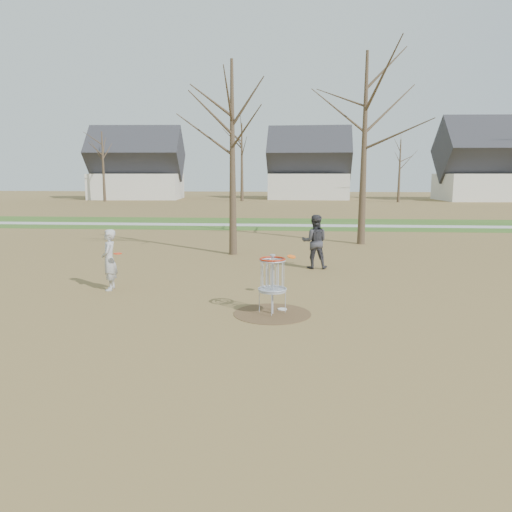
{
  "coord_description": "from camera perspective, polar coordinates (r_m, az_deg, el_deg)",
  "views": [
    {
      "loc": [
        0.54,
        -11.14,
        3.19
      ],
      "look_at": [
        -0.5,
        1.5,
        1.1
      ],
      "focal_mm": 35.0,
      "sensor_mm": 36.0,
      "label": 1
    }
  ],
  "objects": [
    {
      "name": "dirt_circle",
      "position": [
        11.6,
        1.86,
        -6.58
      ],
      "size": [
        1.8,
        1.8,
        0.01
      ],
      "primitive_type": "cylinder",
      "color": "#47331E",
      "rests_on": "ground"
    },
    {
      "name": "player_throwing",
      "position": [
        17.06,
        6.72,
        1.64
      ],
      "size": [
        0.9,
        0.7,
        1.84
      ],
      "primitive_type": "imported",
      "rotation": [
        0.0,
        0.0,
        3.14
      ],
      "color": "#36353A",
      "rests_on": "ground"
    },
    {
      "name": "footpath",
      "position": [
        31.31,
        3.71,
        3.53
      ],
      "size": [
        160.0,
        1.5,
        0.01
      ],
      "primitive_type": "cube",
      "color": "#9E9E99",
      "rests_on": "green_band"
    },
    {
      "name": "houses_row",
      "position": [
        63.81,
        8.22,
        9.58
      ],
      "size": [
        56.51,
        10.01,
        7.26
      ],
      "color": "silver",
      "rests_on": "ground"
    },
    {
      "name": "green_band",
      "position": [
        32.31,
        3.74,
        3.69
      ],
      "size": [
        160.0,
        8.0,
        0.01
      ],
      "primitive_type": "cube",
      "color": "#2D5119",
      "rests_on": "ground"
    },
    {
      "name": "discs_in_play",
      "position": [
        13.16,
        -5.67,
        0.1
      ],
      "size": [
        4.9,
        0.48,
        0.09
      ],
      "color": "#FD5D0D",
      "rests_on": "ground"
    },
    {
      "name": "ground",
      "position": [
        11.6,
        1.86,
        -6.61
      ],
      "size": [
        160.0,
        160.0,
        0.0
      ],
      "primitive_type": "plane",
      "color": "brown",
      "rests_on": "ground"
    },
    {
      "name": "disc_grounded",
      "position": [
        11.92,
        3.02,
        -6.09
      ],
      "size": [
        0.22,
        0.22,
        0.02
      ],
      "primitive_type": "cylinder",
      "color": "silver",
      "rests_on": "dirt_circle"
    },
    {
      "name": "player_standing",
      "position": [
        14.35,
        -16.43,
        -0.43
      ],
      "size": [
        0.52,
        0.68,
        1.69
      ],
      "primitive_type": "imported",
      "rotation": [
        0.0,
        0.0,
        -1.38
      ],
      "color": "#ABABAB",
      "rests_on": "ground"
    },
    {
      "name": "bare_trees",
      "position": [
        47.0,
        6.36,
        11.94
      ],
      "size": [
        52.62,
        44.98,
        9.0
      ],
      "color": "#382B1E",
      "rests_on": "ground"
    },
    {
      "name": "disc_golf_basket",
      "position": [
        11.39,
        1.89,
        -2.18
      ],
      "size": [
        0.64,
        0.64,
        1.35
      ],
      "color": "#9EA3AD",
      "rests_on": "ground"
    }
  ]
}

